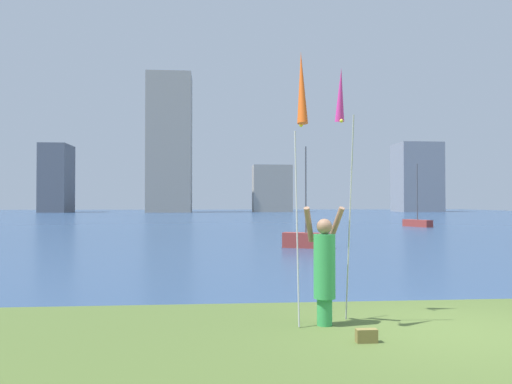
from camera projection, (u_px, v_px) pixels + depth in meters
ground at (243, 219)px, 58.53m from camera, size 120.00×138.00×0.12m
person at (324, 267)px, 8.17m from camera, size 0.68×0.50×1.85m
kite_flag_left at (301, 96)px, 7.82m from camera, size 0.16×0.79×4.19m
kite_flag_right at (341, 104)px, 8.83m from camera, size 0.16×0.97×4.18m
bag at (366, 336)px, 7.16m from camera, size 0.29×0.13×0.18m
sailboat_0 at (306, 239)px, 21.75m from camera, size 1.95×1.29×4.22m
sailboat_2 at (417, 222)px, 40.33m from camera, size 1.47×2.81×4.84m
skyline_tower_0 at (57, 178)px, 94.64m from camera, size 4.69×7.48×12.22m
skyline_tower_1 at (170, 144)px, 95.07m from camera, size 7.88×7.72×24.90m
skyline_tower_2 at (272, 189)px, 97.66m from camera, size 7.15×4.47×8.69m
skyline_tower_3 at (417, 178)px, 99.73m from camera, size 7.89×7.21×13.00m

